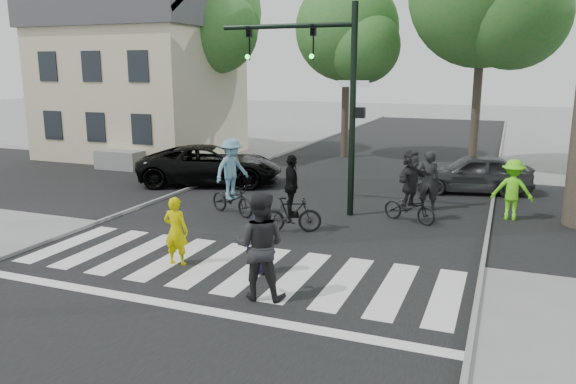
{
  "coord_description": "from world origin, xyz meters",
  "views": [
    {
      "loc": [
        5.35,
        -9.3,
        4.22
      ],
      "look_at": [
        0.5,
        3.0,
        1.3
      ],
      "focal_mm": 35.0,
      "sensor_mm": 36.0,
      "label": 1
    }
  ],
  "objects_px": {
    "pedestrian_child": "(260,244)",
    "cyclist_mid": "(291,201)",
    "car_grey": "(472,174)",
    "traffic_signal": "(324,80)",
    "pedestrian_adult": "(260,246)",
    "cyclist_right": "(410,190)",
    "pedestrian_woman": "(176,231)",
    "cyclist_left": "(232,182)",
    "car_suv": "(211,165)"
  },
  "relations": [
    {
      "from": "cyclist_right",
      "to": "car_grey",
      "type": "height_order",
      "value": "cyclist_right"
    },
    {
      "from": "car_grey",
      "to": "cyclist_right",
      "type": "bearing_deg",
      "value": -28.9
    },
    {
      "from": "cyclist_right",
      "to": "car_grey",
      "type": "distance_m",
      "value": 4.85
    },
    {
      "from": "traffic_signal",
      "to": "car_suv",
      "type": "xyz_separation_m",
      "value": [
        -5.16,
        2.48,
        -3.17
      ]
    },
    {
      "from": "pedestrian_woman",
      "to": "pedestrian_adult",
      "type": "bearing_deg",
      "value": 153.08
    },
    {
      "from": "cyclist_left",
      "to": "cyclist_mid",
      "type": "relative_size",
      "value": 1.09
    },
    {
      "from": "pedestrian_adult",
      "to": "cyclist_mid",
      "type": "relative_size",
      "value": 0.99
    },
    {
      "from": "pedestrian_woman",
      "to": "cyclist_left",
      "type": "height_order",
      "value": "cyclist_left"
    },
    {
      "from": "car_grey",
      "to": "traffic_signal",
      "type": "bearing_deg",
      "value": -53.72
    },
    {
      "from": "traffic_signal",
      "to": "cyclist_mid",
      "type": "relative_size",
      "value": 2.91
    },
    {
      "from": "pedestrian_child",
      "to": "cyclist_left",
      "type": "height_order",
      "value": "cyclist_left"
    },
    {
      "from": "pedestrian_child",
      "to": "pedestrian_adult",
      "type": "distance_m",
      "value": 1.36
    },
    {
      "from": "car_suv",
      "to": "pedestrian_adult",
      "type": "bearing_deg",
      "value": -165.75
    },
    {
      "from": "pedestrian_child",
      "to": "cyclist_mid",
      "type": "xyz_separation_m",
      "value": [
        -0.47,
        3.03,
        0.2
      ]
    },
    {
      "from": "cyclist_mid",
      "to": "cyclist_right",
      "type": "bearing_deg",
      "value": 38.28
    },
    {
      "from": "cyclist_left",
      "to": "car_suv",
      "type": "bearing_deg",
      "value": 127.04
    },
    {
      "from": "pedestrian_child",
      "to": "cyclist_right",
      "type": "xyz_separation_m",
      "value": [
        2.24,
        5.18,
        0.27
      ]
    },
    {
      "from": "traffic_signal",
      "to": "cyclist_left",
      "type": "bearing_deg",
      "value": -153.91
    },
    {
      "from": "pedestrian_adult",
      "to": "cyclist_left",
      "type": "height_order",
      "value": "cyclist_left"
    },
    {
      "from": "pedestrian_adult",
      "to": "car_suv",
      "type": "bearing_deg",
      "value": -65.36
    },
    {
      "from": "cyclist_mid",
      "to": "car_suv",
      "type": "distance_m",
      "value": 6.92
    },
    {
      "from": "pedestrian_adult",
      "to": "pedestrian_child",
      "type": "bearing_deg",
      "value": -75.08
    },
    {
      "from": "cyclist_right",
      "to": "pedestrian_woman",
      "type": "bearing_deg",
      "value": -127.76
    },
    {
      "from": "pedestrian_adult",
      "to": "cyclist_mid",
      "type": "distance_m",
      "value": 4.35
    },
    {
      "from": "pedestrian_adult",
      "to": "cyclist_mid",
      "type": "height_order",
      "value": "cyclist_mid"
    },
    {
      "from": "pedestrian_woman",
      "to": "car_suv",
      "type": "relative_size",
      "value": 0.29
    },
    {
      "from": "pedestrian_adult",
      "to": "cyclist_right",
      "type": "bearing_deg",
      "value": -114.33
    },
    {
      "from": "pedestrian_woman",
      "to": "car_suv",
      "type": "bearing_deg",
      "value": -70.52
    },
    {
      "from": "cyclist_right",
      "to": "car_suv",
      "type": "relative_size",
      "value": 0.39
    },
    {
      "from": "pedestrian_woman",
      "to": "pedestrian_child",
      "type": "xyz_separation_m",
      "value": [
        1.92,
        0.19,
        -0.12
      ]
    },
    {
      "from": "cyclist_mid",
      "to": "cyclist_right",
      "type": "relative_size",
      "value": 1.01
    },
    {
      "from": "pedestrian_adult",
      "to": "car_grey",
      "type": "distance_m",
      "value": 11.44
    },
    {
      "from": "cyclist_left",
      "to": "car_suv",
      "type": "relative_size",
      "value": 0.43
    },
    {
      "from": "cyclist_mid",
      "to": "car_grey",
      "type": "relative_size",
      "value": 0.53
    },
    {
      "from": "pedestrian_child",
      "to": "cyclist_right",
      "type": "bearing_deg",
      "value": -130.58
    },
    {
      "from": "pedestrian_adult",
      "to": "cyclist_left",
      "type": "distance_m",
      "value": 6.25
    },
    {
      "from": "pedestrian_child",
      "to": "car_grey",
      "type": "distance_m",
      "value": 10.46
    },
    {
      "from": "car_grey",
      "to": "cyclist_mid",
      "type": "bearing_deg",
      "value": -43.56
    },
    {
      "from": "cyclist_left",
      "to": "traffic_signal",
      "type": "bearing_deg",
      "value": 26.09
    },
    {
      "from": "pedestrian_adult",
      "to": "traffic_signal",
      "type": "bearing_deg",
      "value": -91.59
    },
    {
      "from": "traffic_signal",
      "to": "cyclist_left",
      "type": "distance_m",
      "value": 3.97
    },
    {
      "from": "traffic_signal",
      "to": "car_grey",
      "type": "distance_m",
      "value": 6.82
    },
    {
      "from": "pedestrian_child",
      "to": "car_suv",
      "type": "distance_m",
      "value": 9.53
    },
    {
      "from": "pedestrian_woman",
      "to": "car_grey",
      "type": "xyz_separation_m",
      "value": [
        5.52,
        10.02,
        -0.1
      ]
    },
    {
      "from": "pedestrian_adult",
      "to": "cyclist_left",
      "type": "relative_size",
      "value": 0.91
    },
    {
      "from": "pedestrian_child",
      "to": "cyclist_right",
      "type": "distance_m",
      "value": 5.65
    },
    {
      "from": "car_grey",
      "to": "pedestrian_woman",
      "type": "bearing_deg",
      "value": -41.46
    },
    {
      "from": "pedestrian_child",
      "to": "car_suv",
      "type": "height_order",
      "value": "car_suv"
    },
    {
      "from": "cyclist_mid",
      "to": "car_suv",
      "type": "xyz_separation_m",
      "value": [
        -5.04,
        4.74,
        -0.12
      ]
    },
    {
      "from": "pedestrian_child",
      "to": "cyclist_left",
      "type": "xyz_separation_m",
      "value": [
        -2.75,
        4.12,
        0.33
      ]
    }
  ]
}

